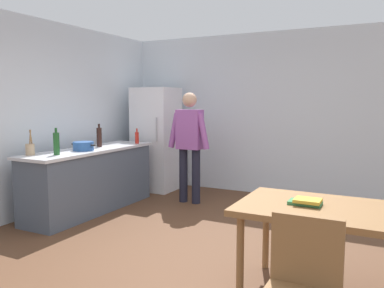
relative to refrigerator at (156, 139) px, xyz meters
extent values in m
plane|color=brown|center=(1.90, -2.40, -0.90)|extent=(14.00, 14.00, 0.00)
cube|color=silver|center=(1.90, 0.60, 0.45)|extent=(6.40, 0.12, 2.70)
cube|color=silver|center=(-0.70, -2.20, 0.45)|extent=(0.12, 5.60, 2.70)
cube|color=#4C5666|center=(-0.10, -1.60, -0.47)|extent=(0.60, 2.12, 0.86)
cube|color=silver|center=(-0.10, -1.60, -0.02)|extent=(0.64, 2.20, 0.04)
cube|color=white|center=(0.00, 0.00, 0.00)|extent=(0.70, 0.64, 1.80)
cylinder|color=#B2B2B7|center=(0.22, -0.34, 0.20)|extent=(0.02, 0.02, 0.40)
cylinder|color=#1E1E2D|center=(0.84, -0.55, -0.48)|extent=(0.13, 0.13, 0.84)
cylinder|color=#1E1E2D|center=(1.06, -0.55, -0.48)|extent=(0.13, 0.13, 0.84)
cube|color=#99519E|center=(0.95, -0.55, 0.24)|extent=(0.38, 0.22, 0.60)
sphere|color=tan|center=(0.95, -0.55, 0.69)|extent=(0.22, 0.22, 0.22)
cylinder|color=#99519E|center=(0.70, -0.59, 0.22)|extent=(0.20, 0.09, 0.55)
cylinder|color=#99519E|center=(1.20, -0.59, 0.22)|extent=(0.20, 0.09, 0.55)
cube|color=olive|center=(3.30, -2.70, -0.18)|extent=(1.40, 0.90, 0.05)
cylinder|color=olive|center=(2.70, -3.05, -0.55)|extent=(0.06, 0.06, 0.70)
cylinder|color=olive|center=(2.70, -2.35, -0.55)|extent=(0.06, 0.06, 0.70)
cube|color=olive|center=(3.30, -3.56, -0.20)|extent=(0.42, 0.04, 0.42)
cylinder|color=#285193|center=(-0.04, -1.79, 0.06)|extent=(0.28, 0.28, 0.12)
cube|color=black|center=(-0.21, -1.79, 0.08)|extent=(0.06, 0.03, 0.02)
cube|color=black|center=(0.13, -1.79, 0.08)|extent=(0.06, 0.03, 0.02)
cylinder|color=tan|center=(-0.32, -2.45, 0.07)|extent=(0.11, 0.11, 0.14)
cylinder|color=olive|center=(-0.30, -2.44, 0.21)|extent=(0.02, 0.05, 0.22)
cylinder|color=olive|center=(-0.30, -2.45, 0.21)|extent=(0.02, 0.04, 0.22)
cylinder|color=#B22319|center=(0.11, -0.75, 0.09)|extent=(0.06, 0.06, 0.18)
cylinder|color=#B22319|center=(0.11, -0.75, 0.21)|extent=(0.02, 0.02, 0.06)
cylinder|color=black|center=(-0.13, -1.36, 0.14)|extent=(0.08, 0.08, 0.28)
cylinder|color=black|center=(-0.13, -1.36, 0.31)|extent=(0.03, 0.03, 0.06)
cylinder|color=#1E5123|center=(-0.04, -2.28, 0.14)|extent=(0.08, 0.08, 0.28)
cylinder|color=#1E5123|center=(-0.04, -2.28, 0.31)|extent=(0.03, 0.03, 0.06)
cube|color=#387A47|center=(3.12, -2.71, -0.14)|extent=(0.26, 0.15, 0.03)
cube|color=gold|center=(3.14, -2.72, -0.11)|extent=(0.20, 0.17, 0.03)
camera|label=1|loc=(3.72, -5.87, 0.69)|focal=36.86mm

